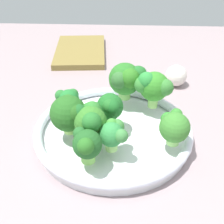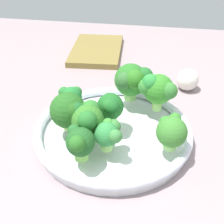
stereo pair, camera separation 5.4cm
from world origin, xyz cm
name	(u,v)px [view 2 (the right image)]	position (x,y,z in cm)	size (l,w,h in cm)	color
ground_plane	(114,140)	(0.00, 0.00, -1.25)	(130.00, 130.00, 2.50)	gray
bowl	(112,132)	(-1.03, 0.20, 1.52)	(29.49, 29.49, 2.99)	white
broccoli_floret_0	(132,80)	(8.40, -2.30, 7.71)	(7.20, 7.81, 7.81)	#82C25E
broccoli_floret_1	(110,108)	(-0.95, 0.52, 6.86)	(5.32, 4.87, 6.30)	#8FBE65
broccoli_floret_2	(71,97)	(1.64, 8.50, 6.67)	(4.92, 4.59, 5.77)	#7CB560
broccoli_floret_3	(88,118)	(-5.10, 3.56, 7.05)	(7.26, 5.57, 6.82)	#82BC4D
broccoli_floret_4	(157,89)	(5.54, -7.48, 7.79)	(5.83, 7.55, 7.79)	#8CC661
broccoli_floret_5	(110,134)	(-7.42, -0.62, 6.14)	(5.03, 4.36, 5.15)	#93CC67
broccoli_floret_6	(80,141)	(-10.48, 3.63, 6.45)	(5.70, 4.72, 5.78)	#85CE58
broccoli_floret_7	(69,111)	(-3.42, 7.39, 7.03)	(6.45, 6.73, 7.18)	#9CD063
broccoli_floret_8	(171,131)	(-5.33, -10.34, 6.34)	(5.68, 5.16, 5.94)	#94D46C
cutting_board	(97,50)	(38.07, 11.45, 0.80)	(22.22, 14.29, 1.60)	olive
garlic_bulb	(188,80)	(20.24, -14.40, 2.59)	(5.18, 5.18, 5.18)	silver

